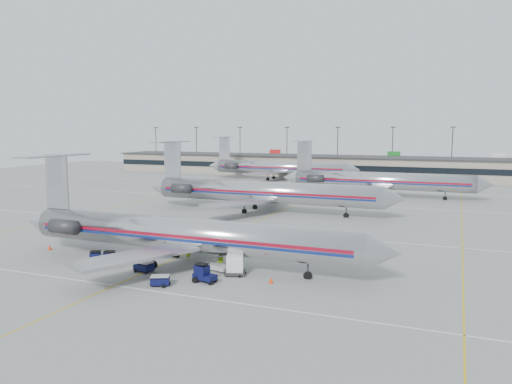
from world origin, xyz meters
The scene contains 19 objects.
ground centered at (0.00, 0.00, 0.00)m, with size 260.00×260.00×0.00m, color gray.
apron_markings centered at (0.00, 10.00, 0.01)m, with size 160.00×0.15×0.02m, color silver.
terminal centered at (0.00, 97.97, 3.16)m, with size 162.00×17.00×6.25m.
light_mast_row centered at (0.00, 112.00, 8.58)m, with size 163.60×0.40×15.28m.
jet_foreground centered at (1.83, -9.26, 3.37)m, with size 44.35×26.12×11.61m.
jet_second_row centered at (-2.82, 25.84, 3.60)m, with size 47.36×27.88×12.40m.
jet_third_row centered at (13.06, 53.82, 3.51)m, with size 44.20×27.19×12.09m.
jet_back_row centered at (-18.88, 79.61, 3.61)m, with size 45.53×28.01×12.45m.
tug_left centered at (-6.09, -13.17, 0.72)m, with size 2.18×1.75×1.58m.
tug_center centered at (-4.62, -12.74, 0.74)m, with size 2.19×1.49×1.63m.
tug_right centered at (7.17, -14.00, 0.83)m, with size 2.43×1.62×1.81m.
cart_inner centered at (-0.15, -13.14, 0.55)m, with size 1.98×1.50×1.03m.
cart_outer centered at (3.95, -16.47, 0.51)m, with size 2.02×1.76×0.96m.
uld_container centered at (8.97, -10.72, 1.04)m, with size 2.38×2.18×2.06m.
belt_loader centered at (6.40, -9.93, 0.56)m, with size 4.05×1.99×2.07m.
ramp_worker_near centered at (1.61, -7.18, 0.86)m, with size 0.62×0.41×1.71m, color #A2D914.
ramp_worker_far centered at (6.68, -9.40, 0.89)m, with size 0.86×0.67×1.77m, color #9CDC14.
cone_right centered at (13.21, -11.91, 0.30)m, with size 0.44×0.44×0.61m, color #FD3108.
cone_left centered at (-16.08, -9.62, 0.32)m, with size 0.47×0.47×0.64m, color #FD3108.
Camera 1 is at (29.06, -54.59, 14.41)m, focal length 35.00 mm.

